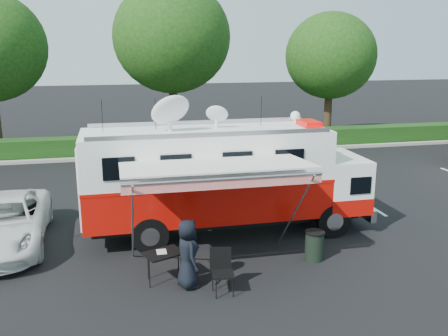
# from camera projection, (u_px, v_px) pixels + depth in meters

# --- Properties ---
(ground_plane) EXTENTS (120.00, 120.00, 0.00)m
(ground_plane) POSITION_uv_depth(u_px,v_px,m) (228.00, 232.00, 15.20)
(ground_plane) COLOR black
(ground_plane) RESTS_ON ground
(back_border) EXTENTS (60.00, 6.14, 8.87)m
(back_border) POSITION_uv_depth(u_px,v_px,m) (194.00, 55.00, 26.46)
(back_border) COLOR #9E998E
(back_border) RESTS_ON ground_plane
(stall_lines) EXTENTS (24.12, 5.50, 0.01)m
(stall_lines) POSITION_uv_depth(u_px,v_px,m) (195.00, 204.00, 17.93)
(stall_lines) COLOR silver
(stall_lines) RESTS_ON ground_plane
(command_truck) EXTENTS (8.49, 2.34, 4.08)m
(command_truck) POSITION_uv_depth(u_px,v_px,m) (225.00, 177.00, 14.76)
(command_truck) COLOR black
(command_truck) RESTS_ON ground_plane
(awning) EXTENTS (4.64, 2.41, 2.80)m
(awning) POSITION_uv_depth(u_px,v_px,m) (217.00, 169.00, 12.09)
(awning) COLOR silver
(awning) RESTS_ON ground_plane
(white_suv) EXTENTS (2.47, 5.09, 1.40)m
(white_suv) POSITION_uv_depth(u_px,v_px,m) (5.00, 246.00, 14.18)
(white_suv) COLOR silver
(white_suv) RESTS_ON ground_plane
(person) EXTENTS (0.66, 0.89, 1.66)m
(person) POSITION_uv_depth(u_px,v_px,m) (188.00, 286.00, 11.79)
(person) COLOR black
(person) RESTS_ON ground_plane
(folding_table) EXTENTS (1.07, 0.93, 0.77)m
(folding_table) POSITION_uv_depth(u_px,v_px,m) (164.00, 254.00, 11.86)
(folding_table) COLOR black
(folding_table) RESTS_ON ground_plane
(folding_chair) EXTENTS (0.56, 0.58, 1.04)m
(folding_chair) POSITION_uv_depth(u_px,v_px,m) (222.00, 267.00, 11.41)
(folding_chair) COLOR black
(folding_chair) RESTS_ON ground_plane
(trash_bin) EXTENTS (0.53, 0.53, 0.79)m
(trash_bin) POSITION_uv_depth(u_px,v_px,m) (314.00, 246.00, 13.17)
(trash_bin) COLOR black
(trash_bin) RESTS_ON ground_plane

